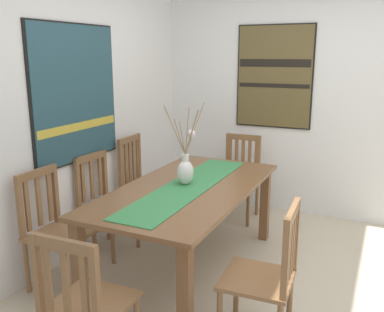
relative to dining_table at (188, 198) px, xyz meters
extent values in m
cube|color=beige|center=(-0.05, -0.74, -0.66)|extent=(6.40, 6.40, 0.03)
cube|color=silver|center=(-0.05, 1.12, 0.71)|extent=(6.40, 0.12, 2.70)
cube|color=silver|center=(1.81, -0.74, 0.71)|extent=(0.12, 6.40, 2.70)
cube|color=brown|center=(0.00, 0.00, 0.08)|extent=(1.92, 0.96, 0.03)
cube|color=brown|center=(-0.88, -0.40, -0.29)|extent=(0.08, 0.08, 0.71)
cube|color=brown|center=(0.88, -0.40, -0.29)|extent=(0.08, 0.08, 0.71)
cube|color=brown|center=(-0.88, 0.40, -0.29)|extent=(0.08, 0.08, 0.71)
cube|color=brown|center=(0.88, 0.40, -0.29)|extent=(0.08, 0.08, 0.71)
cube|color=#388447|center=(0.00, 0.00, 0.10)|extent=(1.76, 0.36, 0.01)
ellipsoid|color=silver|center=(0.04, 0.04, 0.20)|extent=(0.15, 0.13, 0.20)
cylinder|color=silver|center=(0.04, 0.04, 0.32)|extent=(0.06, 0.06, 0.06)
cylinder|color=#997F5B|center=(-0.01, 0.07, 0.50)|extent=(0.10, 0.06, 0.31)
cylinder|color=#997F5B|center=(0.07, -0.02, 0.56)|extent=(0.08, 0.14, 0.42)
cylinder|color=#997F5B|center=(-0.02, 0.11, 0.54)|extent=(0.11, 0.14, 0.39)
cylinder|color=#997F5B|center=(0.01, 0.01, 0.54)|extent=(0.07, 0.07, 0.39)
cylinder|color=#997F5B|center=(0.03, 0.13, 0.55)|extent=(0.03, 0.18, 0.40)
cylinder|color=#997F5B|center=(0.01, 0.05, 0.49)|extent=(0.07, 0.03, 0.28)
cylinder|color=#997F5B|center=(0.02, -0.02, 0.53)|extent=(0.05, 0.14, 0.37)
sphere|color=silver|center=(0.07, 0.00, 0.52)|extent=(0.07, 0.07, 0.07)
cube|color=brown|center=(0.03, 0.81, -0.21)|extent=(0.45, 0.45, 0.03)
cylinder|color=brown|center=(0.19, 0.62, -0.43)|extent=(0.04, 0.04, 0.42)
cylinder|color=brown|center=(-0.16, 0.64, -0.43)|extent=(0.04, 0.04, 0.42)
cylinder|color=brown|center=(0.22, 0.98, -0.43)|extent=(0.04, 0.04, 0.42)
cylinder|color=brown|center=(-0.14, 1.00, -0.43)|extent=(0.04, 0.04, 0.42)
cube|color=brown|center=(0.22, 0.99, 0.03)|extent=(0.04, 0.04, 0.45)
cube|color=brown|center=(-0.14, 1.01, 0.03)|extent=(0.04, 0.04, 0.45)
cube|color=brown|center=(0.04, 1.00, 0.23)|extent=(0.38, 0.06, 0.06)
cube|color=brown|center=(0.15, 0.99, 0.01)|extent=(0.04, 0.02, 0.36)
cube|color=brown|center=(0.04, 1.00, 0.01)|extent=(0.04, 0.02, 0.36)
cube|color=brown|center=(-0.07, 1.01, 0.01)|extent=(0.04, 0.02, 0.36)
cube|color=brown|center=(-0.64, 0.78, -0.21)|extent=(0.43, 0.43, 0.03)
cylinder|color=brown|center=(-0.47, 0.59, -0.43)|extent=(0.04, 0.04, 0.42)
cylinder|color=brown|center=(-0.83, 0.60, -0.43)|extent=(0.04, 0.04, 0.42)
cylinder|color=brown|center=(-0.46, 0.95, -0.43)|extent=(0.04, 0.04, 0.42)
cylinder|color=brown|center=(-0.82, 0.96, -0.43)|extent=(0.04, 0.04, 0.42)
cube|color=brown|center=(-0.46, 0.96, 0.04)|extent=(0.04, 0.04, 0.48)
cube|color=brown|center=(-0.82, 0.97, 0.04)|extent=(0.04, 0.04, 0.48)
cube|color=brown|center=(-0.64, 0.97, 0.26)|extent=(0.38, 0.04, 0.06)
cube|color=brown|center=(-0.53, 0.96, 0.03)|extent=(0.04, 0.02, 0.39)
cube|color=brown|center=(-0.64, 0.97, 0.03)|extent=(0.04, 0.02, 0.39)
cube|color=brown|center=(-0.76, 0.97, 0.03)|extent=(0.04, 0.02, 0.39)
cube|color=brown|center=(-0.63, -0.77, -0.21)|extent=(0.44, 0.44, 0.03)
cylinder|color=brown|center=(-0.46, -0.58, -0.43)|extent=(0.04, 0.04, 0.42)
cylinder|color=brown|center=(-0.44, -0.94, -0.43)|extent=(0.04, 0.04, 0.42)
cube|color=brown|center=(-0.80, -0.97, 0.04)|extent=(0.04, 0.04, 0.48)
cube|color=brown|center=(-0.44, -0.95, 0.04)|extent=(0.04, 0.04, 0.48)
cube|color=brown|center=(-0.62, -0.96, 0.25)|extent=(0.38, 0.05, 0.06)
cube|color=brown|center=(-0.77, -0.97, 0.03)|extent=(0.04, 0.02, 0.39)
cube|color=brown|center=(-0.70, -0.97, 0.03)|extent=(0.04, 0.02, 0.39)
cube|color=brown|center=(-0.62, -0.96, 0.03)|extent=(0.04, 0.02, 0.39)
cube|color=brown|center=(-0.54, -0.96, 0.03)|extent=(0.04, 0.02, 0.39)
cube|color=brown|center=(-0.47, -0.95, 0.03)|extent=(0.04, 0.02, 0.39)
cube|color=brown|center=(-1.28, -0.02, -0.21)|extent=(0.44, 0.44, 0.03)
cube|color=brown|center=(-1.47, 0.15, 0.03)|extent=(0.04, 0.04, 0.46)
cube|color=brown|center=(-1.46, -0.21, 0.03)|extent=(0.04, 0.04, 0.46)
cube|color=brown|center=(-1.47, -0.03, 0.23)|extent=(0.05, 0.38, 0.06)
cube|color=brown|center=(-1.47, 0.09, 0.01)|extent=(0.02, 0.04, 0.37)
cube|color=brown|center=(-1.47, -0.03, 0.01)|extent=(0.02, 0.04, 0.37)
cube|color=brown|center=(-1.46, -0.14, 0.01)|extent=(0.02, 0.04, 0.37)
cube|color=brown|center=(1.28, 0.02, -0.21)|extent=(0.43, 0.43, 0.03)
cylinder|color=brown|center=(1.11, -0.16, -0.43)|extent=(0.04, 0.04, 0.42)
cylinder|color=brown|center=(1.10, 0.20, -0.43)|extent=(0.04, 0.04, 0.42)
cylinder|color=brown|center=(1.47, -0.15, -0.43)|extent=(0.04, 0.04, 0.42)
cylinder|color=brown|center=(1.46, 0.21, -0.43)|extent=(0.04, 0.04, 0.42)
cube|color=brown|center=(1.48, -0.15, 0.03)|extent=(0.04, 0.04, 0.46)
cube|color=brown|center=(1.47, 0.21, 0.03)|extent=(0.04, 0.04, 0.46)
cube|color=brown|center=(1.47, 0.03, 0.24)|extent=(0.04, 0.38, 0.06)
cube|color=brown|center=(1.48, -0.12, 0.02)|extent=(0.02, 0.04, 0.37)
cube|color=brown|center=(1.47, -0.05, 0.02)|extent=(0.02, 0.04, 0.37)
cube|color=brown|center=(1.47, 0.03, 0.02)|extent=(0.02, 0.04, 0.37)
cube|color=brown|center=(1.47, 0.10, 0.02)|extent=(0.02, 0.04, 0.37)
cube|color=brown|center=(1.47, 0.18, 0.02)|extent=(0.02, 0.04, 0.37)
cube|color=brown|center=(0.64, 0.78, -0.21)|extent=(0.43, 0.43, 0.03)
cylinder|color=brown|center=(0.83, 0.61, -0.43)|extent=(0.04, 0.04, 0.42)
cylinder|color=brown|center=(0.47, 0.60, -0.43)|extent=(0.04, 0.04, 0.42)
cylinder|color=brown|center=(0.81, 0.97, -0.43)|extent=(0.04, 0.04, 0.42)
cylinder|color=brown|center=(0.45, 0.96, -0.43)|extent=(0.04, 0.04, 0.42)
cube|color=brown|center=(0.81, 0.98, 0.06)|extent=(0.04, 0.04, 0.51)
cube|color=brown|center=(0.45, 0.97, 0.06)|extent=(0.04, 0.04, 0.51)
cube|color=brown|center=(0.63, 0.97, 0.29)|extent=(0.38, 0.04, 0.06)
cube|color=brown|center=(0.79, 0.98, 0.04)|extent=(0.04, 0.02, 0.42)
cube|color=brown|center=(0.71, 0.98, 0.04)|extent=(0.04, 0.02, 0.42)
cube|color=brown|center=(0.63, 0.97, 0.04)|extent=(0.04, 0.02, 0.42)
cube|color=brown|center=(0.56, 0.97, 0.04)|extent=(0.04, 0.02, 0.42)
cube|color=brown|center=(0.48, 0.97, 0.04)|extent=(0.04, 0.02, 0.42)
cube|color=black|center=(-0.04, 1.06, 0.80)|extent=(1.06, 0.04, 1.18)
cube|color=#284C56|center=(-0.04, 1.04, 0.80)|extent=(1.03, 0.01, 1.15)
cube|color=gold|center=(-0.04, 1.03, 0.52)|extent=(1.00, 0.00, 0.07)
cube|color=black|center=(1.75, -0.22, 0.89)|extent=(0.04, 0.85, 1.12)
cube|color=brown|center=(1.73, -0.22, 0.89)|extent=(0.01, 0.82, 1.09)
cube|color=black|center=(1.73, -0.22, 0.79)|extent=(0.00, 0.79, 0.04)
cube|color=black|center=(1.73, -0.22, 1.04)|extent=(0.00, 0.79, 0.08)
camera|label=1|loc=(-2.92, -1.41, 1.14)|focal=39.63mm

